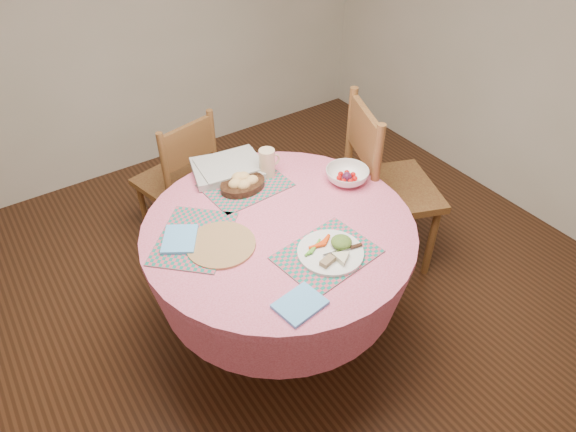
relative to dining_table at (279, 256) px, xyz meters
name	(u,v)px	position (x,y,z in m)	size (l,w,h in m)	color
ground	(280,331)	(0.00, 0.00, -0.56)	(4.00, 4.00, 0.00)	#331C0F
room_envelope	(276,3)	(0.00, 0.00, 1.16)	(4.01, 4.01, 2.71)	silver
dining_table	(279,256)	(0.00, 0.00, 0.00)	(1.24, 1.24, 0.75)	pink
chair_right	(384,184)	(0.81, 0.16, 0.00)	(0.62, 0.63, 1.06)	brown
chair_back	(181,178)	(-0.07, 0.98, -0.09)	(0.50, 0.48, 0.90)	brown
placemat_front	(327,255)	(0.06, -0.28, 0.20)	(0.40, 0.30, 0.01)	#157765
placemat_left	(194,238)	(-0.36, 0.13, 0.20)	(0.40, 0.30, 0.01)	#157765
placemat_back	(246,185)	(0.03, 0.34, 0.20)	(0.40, 0.30, 0.01)	#157765
wicker_trivet	(221,245)	(-0.28, 0.03, 0.20)	(0.30, 0.30, 0.01)	#A07245
napkin_near	(300,304)	(-0.19, -0.44, 0.20)	(0.18, 0.14, 0.01)	#62B2FD
napkin_far	(180,239)	(-0.41, 0.15, 0.21)	(0.18, 0.14, 0.01)	#62B2FD
dinner_plate	(333,251)	(0.08, -0.29, 0.22)	(0.28, 0.28, 0.05)	white
bread_bowl	(242,183)	(0.01, 0.33, 0.23)	(0.23, 0.23, 0.08)	black
latte_mug	(267,162)	(0.17, 0.36, 0.27)	(0.12, 0.08, 0.14)	beige
fruit_bowl	(347,176)	(0.47, 0.09, 0.23)	(0.26, 0.26, 0.07)	white
newspaper_stack	(227,168)	(0.02, 0.50, 0.22)	(0.40, 0.35, 0.04)	silver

